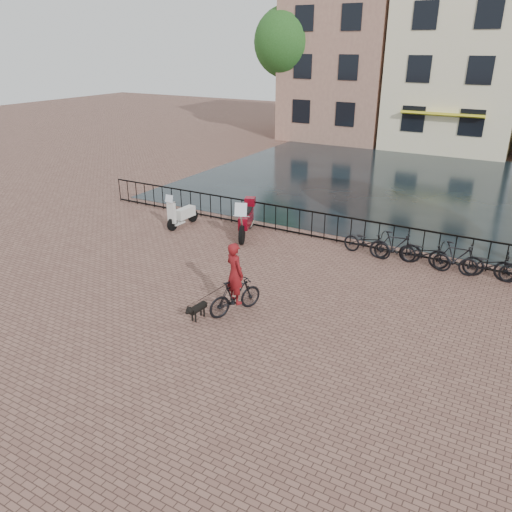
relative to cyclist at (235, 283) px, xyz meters
The scene contains 15 objects.
ground 2.04m from the cyclist, 91.13° to the right, with size 100.00×100.00×0.00m, color brown.
canal_water 15.49m from the cyclist, 90.13° to the left, with size 20.00×20.00×0.00m, color black.
railing 6.18m from the cyclist, 90.34° to the left, with size 20.00×0.05×1.02m.
canal_house_left 29.67m from the cyclist, 104.98° to the left, with size 7.50×9.00×12.80m.
canal_house_mid 28.61m from the cyclist, 89.06° to the left, with size 8.00×9.50×11.80m.
tree_far_left 28.09m from the cyclist, 113.68° to the left, with size 5.04×5.04×9.27m.
cyclist is the anchor object (origin of this frame).
dog 1.19m from the cyclist, 131.24° to the right, with size 0.31×0.76×0.50m.
motorcycle 5.80m from the cyclist, 118.04° to the left, with size 1.28×2.27×1.59m.
scooter 7.27m from the cyclist, 138.43° to the left, with size 0.53×1.59×1.45m.
parked_bike_0 5.85m from the cyclist, 72.41° to the left, with size 0.60×1.72×0.90m, color black.
parked_bike_1 6.20m from the cyclist, 64.00° to the left, with size 0.47×1.66×1.00m, color black.
parked_bike_2 6.68m from the cyclist, 56.64° to the left, with size 0.60×1.72×0.90m, color black.
parked_bike_3 7.24m from the cyclist, 50.34° to the left, with size 0.47×1.66×1.00m, color black.
parked_bike_4 7.88m from the cyclist, 45.00° to the left, with size 0.60×1.72×0.90m, color black.
Camera 1 is at (6.30, -8.01, 6.59)m, focal length 35.00 mm.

